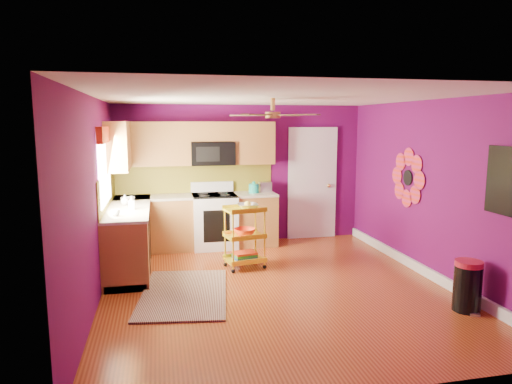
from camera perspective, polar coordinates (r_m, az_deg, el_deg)
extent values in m
plane|color=maroon|center=(6.24, 2.45, -11.80)|extent=(5.00, 5.00, 0.00)
cube|color=#590A50|center=(8.34, -1.83, 2.24)|extent=(4.50, 0.04, 2.50)
cube|color=#590A50|center=(3.61, 12.70, -6.49)|extent=(4.50, 0.04, 2.50)
cube|color=#590A50|center=(5.78, -19.58, -1.11)|extent=(0.04, 5.00, 2.50)
cube|color=#590A50|center=(6.84, 21.08, 0.26)|extent=(0.04, 5.00, 2.50)
cube|color=silver|center=(5.86, 2.62, 11.77)|extent=(4.50, 5.00, 0.04)
cube|color=white|center=(7.08, 20.35, -9.23)|extent=(0.05, 4.90, 0.14)
cube|color=brown|center=(7.23, -15.55, -5.52)|extent=(0.60, 2.30, 0.90)
cube|color=brown|center=(8.07, -7.37, -3.80)|extent=(2.80, 0.60, 0.90)
cube|color=beige|center=(7.13, -15.70, -1.85)|extent=(0.63, 2.30, 0.04)
cube|color=beige|center=(7.98, -7.44, -0.51)|extent=(2.80, 0.63, 0.04)
cube|color=black|center=(7.34, -15.42, -8.55)|extent=(0.54, 2.30, 0.10)
cube|color=black|center=(8.16, -7.32, -6.55)|extent=(2.80, 0.54, 0.10)
cube|color=white|center=(8.07, -5.23, -3.70)|extent=(0.76, 0.66, 0.92)
cube|color=black|center=(7.98, -5.27, -0.44)|extent=(0.76, 0.62, 0.03)
cube|color=white|center=(8.24, -5.52, 0.65)|extent=(0.76, 0.06, 0.18)
cube|color=black|center=(7.76, -4.93, -4.27)|extent=(0.45, 0.02, 0.55)
cube|color=brown|center=(8.00, -12.96, 5.89)|extent=(1.32, 0.33, 0.75)
cube|color=brown|center=(8.17, -0.32, 6.16)|extent=(0.72, 0.33, 0.75)
cube|color=brown|center=(8.05, -5.53, 7.54)|extent=(0.76, 0.33, 0.34)
cube|color=brown|center=(7.54, -16.78, 5.58)|extent=(0.33, 1.30, 0.75)
cube|color=black|center=(8.03, -5.46, 4.82)|extent=(0.76, 0.38, 0.40)
cube|color=brown|center=(8.23, -7.64, 1.70)|extent=(2.80, 0.01, 0.51)
cube|color=brown|center=(7.12, -18.12, 0.26)|extent=(0.01, 2.30, 0.51)
cube|color=white|center=(6.78, -18.43, 2.87)|extent=(0.03, 1.20, 1.00)
cube|color=red|center=(6.75, -18.36, 6.85)|extent=(0.08, 1.35, 0.22)
cube|color=white|center=(8.69, 7.00, 0.94)|extent=(0.85, 0.04, 2.05)
cube|color=white|center=(8.67, 7.05, 0.93)|extent=(0.95, 0.02, 2.15)
sphere|color=#BF8C3F|center=(8.75, 9.10, 0.79)|extent=(0.07, 0.07, 0.07)
cylinder|color=black|center=(7.33, 18.43, 1.70)|extent=(0.01, 0.24, 0.24)
cube|color=#19A695|center=(5.69, 28.77, 1.22)|extent=(0.03, 0.52, 0.72)
cube|color=black|center=(5.68, 28.66, 1.22)|extent=(0.01, 0.56, 0.76)
cylinder|color=#BF8C3F|center=(6.05, 2.12, 10.92)|extent=(0.06, 0.06, 0.16)
cylinder|color=#BF8C3F|center=(6.04, 2.11, 9.59)|extent=(0.20, 0.20, 0.08)
cube|color=#4C2D19|center=(6.37, 3.88, 9.53)|extent=(0.47, 0.47, 0.01)
cube|color=#4C2D19|center=(6.25, -0.93, 9.56)|extent=(0.47, 0.47, 0.01)
cube|color=#4C2D19|center=(5.72, 0.13, 9.65)|extent=(0.47, 0.47, 0.01)
cube|color=#4C2D19|center=(5.86, 5.36, 9.59)|extent=(0.47, 0.47, 0.01)
cube|color=black|center=(6.07, -8.97, -12.37)|extent=(1.30, 1.87, 0.02)
cylinder|color=yellow|center=(6.65, -2.88, -6.19)|extent=(0.02, 0.02, 0.87)
cylinder|color=yellow|center=(6.84, 1.09, -5.77)|extent=(0.02, 0.02, 0.87)
cylinder|color=yellow|center=(6.97, -3.89, -5.51)|extent=(0.02, 0.02, 0.87)
cylinder|color=yellow|center=(7.15, -0.08, -5.13)|extent=(0.02, 0.02, 0.87)
sphere|color=black|center=(6.78, -2.85, -9.84)|extent=(0.06, 0.06, 0.06)
sphere|color=black|center=(6.96, 1.08, -9.33)|extent=(0.06, 0.06, 0.06)
sphere|color=black|center=(7.09, -3.86, -9.01)|extent=(0.06, 0.06, 0.06)
sphere|color=black|center=(7.27, -0.08, -8.55)|extent=(0.06, 0.06, 0.06)
cube|color=yellow|center=(6.81, -1.44, -2.25)|extent=(0.63, 0.51, 0.03)
cube|color=yellow|center=(6.89, -1.43, -5.52)|extent=(0.63, 0.51, 0.03)
cube|color=yellow|center=(6.99, -1.42, -8.46)|extent=(0.63, 0.51, 0.03)
imported|color=beige|center=(6.82, -1.04, -1.78)|extent=(0.36, 0.36, 0.08)
sphere|color=yellow|center=(6.81, -1.04, -1.59)|extent=(0.10, 0.10, 0.10)
imported|color=red|center=(6.88, -1.43, -4.99)|extent=(0.38, 0.38, 0.10)
cube|color=navy|center=(6.98, -1.42, -8.17)|extent=(0.37, 0.31, 0.04)
cube|color=#267233|center=(6.97, -1.42, -7.87)|extent=(0.37, 0.31, 0.04)
cube|color=red|center=(6.96, -1.42, -7.61)|extent=(0.37, 0.31, 0.03)
cylinder|color=black|center=(5.96, 24.90, -10.88)|extent=(0.40, 0.40, 0.54)
cylinder|color=maroon|center=(5.87, 25.09, -8.11)|extent=(0.31, 0.31, 0.06)
cube|color=beige|center=(5.93, 25.68, -13.66)|extent=(0.12, 0.08, 0.03)
cylinder|color=#16A794|center=(8.14, -0.27, 0.46)|extent=(0.18, 0.18, 0.16)
sphere|color=#16A794|center=(8.13, -0.27, 1.16)|extent=(0.06, 0.06, 0.06)
cube|color=beige|center=(8.26, 1.16, 0.64)|extent=(0.22, 0.15, 0.18)
imported|color=#EA3F72|center=(6.82, -15.29, -1.31)|extent=(0.09, 0.09, 0.19)
imported|color=white|center=(7.22, -16.07, -0.96)|extent=(0.12, 0.12, 0.16)
imported|color=white|center=(7.57, -15.74, -0.89)|extent=(0.23, 0.23, 0.06)
imported|color=white|center=(6.41, -17.11, -2.49)|extent=(0.11, 0.11, 0.09)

